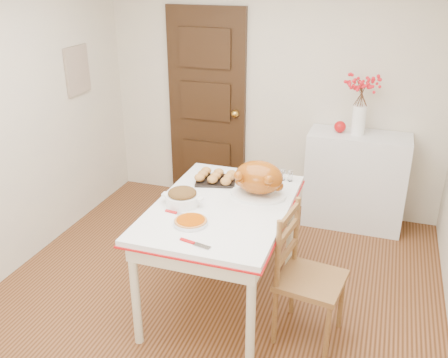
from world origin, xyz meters
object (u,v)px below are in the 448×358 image
(chair_oak, at_px, (311,278))
(turkey_platter, at_px, (259,179))
(sideboard, at_px, (355,180))
(kitchen_table, at_px, (222,254))
(pumpkin_pie, at_px, (191,221))

(chair_oak, relative_size, turkey_platter, 2.29)
(sideboard, bearing_deg, kitchen_table, -117.53)
(sideboard, xyz_separation_m, chair_oak, (-0.14, -1.78, 0.01))
(sideboard, xyz_separation_m, turkey_platter, (-0.63, -1.38, 0.50))
(chair_oak, bearing_deg, sideboard, 3.28)
(sideboard, xyz_separation_m, kitchen_table, (-0.84, -1.61, -0.05))
(chair_oak, height_order, pumpkin_pie, chair_oak)
(turkey_platter, bearing_deg, kitchen_table, -131.86)
(chair_oak, bearing_deg, kitchen_table, 83.71)
(chair_oak, distance_m, turkey_platter, 0.80)
(kitchen_table, bearing_deg, pumpkin_pie, -106.49)
(turkey_platter, distance_m, pumpkin_pie, 0.66)
(kitchen_table, distance_m, pumpkin_pie, 0.57)
(kitchen_table, relative_size, chair_oak, 1.46)
(kitchen_table, relative_size, turkey_platter, 3.33)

